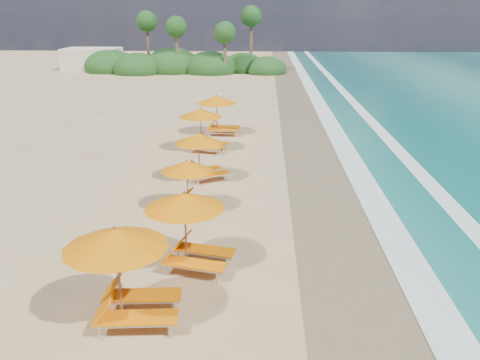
{
  "coord_description": "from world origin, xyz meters",
  "views": [
    {
      "loc": [
        0.95,
        -18.49,
        7.51
      ],
      "look_at": [
        0.0,
        0.0,
        1.2
      ],
      "focal_mm": 37.38,
      "sensor_mm": 36.0,
      "label": 1
    }
  ],
  "objects": [
    {
      "name": "surf_foam",
      "position": [
        6.7,
        0.0,
        0.03
      ],
      "size": [
        4.0,
        160.0,
        0.01
      ],
      "color": "white",
      "rests_on": "ground"
    },
    {
      "name": "treeline",
      "position": [
        -9.94,
        45.51,
        1.0
      ],
      "size": [
        25.8,
        8.8,
        9.74
      ],
      "color": "#163D14",
      "rests_on": "ground"
    },
    {
      "name": "station_5",
      "position": [
        -2.43,
        8.54,
        1.37
      ],
      "size": [
        3.05,
        2.96,
        2.45
      ],
      "rotation": [
        0.0,
        0.0,
        -0.27
      ],
      "color": "olive",
      "rests_on": "ground"
    },
    {
      "name": "station_3",
      "position": [
        -1.89,
        -0.32,
        1.16
      ],
      "size": [
        2.69,
        2.66,
        2.07
      ],
      "rotation": [
        0.0,
        0.0,
        -0.39
      ],
      "color": "olive",
      "rests_on": "ground"
    },
    {
      "name": "station_4",
      "position": [
        -1.9,
        3.47,
        1.28
      ],
      "size": [
        3.06,
        3.06,
        2.29
      ],
      "rotation": [
        0.0,
        0.0,
        0.52
      ],
      "color": "olive",
      "rests_on": "ground"
    },
    {
      "name": "wet_sand",
      "position": [
        4.0,
        0.0,
        0.01
      ],
      "size": [
        4.0,
        160.0,
        0.01
      ],
      "primitive_type": "cube",
      "color": "olive",
      "rests_on": "ground"
    },
    {
      "name": "beach_building",
      "position": [
        -22.0,
        48.0,
        1.4
      ],
      "size": [
        7.0,
        5.0,
        2.8
      ],
      "primitive_type": "cube",
      "color": "beige",
      "rests_on": "ground"
    },
    {
      "name": "ground",
      "position": [
        0.0,
        0.0,
        0.0
      ],
      "size": [
        160.0,
        160.0,
        0.0
      ],
      "primitive_type": "plane",
      "color": "tan",
      "rests_on": "ground"
    },
    {
      "name": "station_1",
      "position": [
        -2.4,
        -7.73,
        1.48
      ],
      "size": [
        3.0,
        2.81,
        2.64
      ],
      "rotation": [
        0.0,
        0.0,
        0.09
      ],
      "color": "olive",
      "rests_on": "ground"
    },
    {
      "name": "station_6",
      "position": [
        -1.91,
        12.53,
        1.42
      ],
      "size": [
        2.75,
        2.55,
        2.53
      ],
      "rotation": [
        0.0,
        0.0,
        -0.03
      ],
      "color": "olive",
      "rests_on": "ground"
    },
    {
      "name": "station_2",
      "position": [
        -1.21,
        -4.86,
        1.39
      ],
      "size": [
        3.02,
        2.91,
        2.48
      ],
      "rotation": [
        0.0,
        0.0,
        -0.22
      ],
      "color": "olive",
      "rests_on": "ground"
    }
  ]
}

